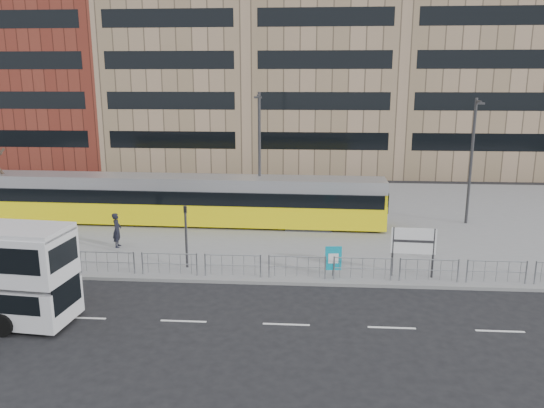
# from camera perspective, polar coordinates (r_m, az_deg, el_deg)

# --- Properties ---
(ground) EXTENTS (120.00, 120.00, 0.00)m
(ground) POSITION_cam_1_polar(r_m,az_deg,el_deg) (24.64, -2.75, -8.57)
(ground) COLOR black
(ground) RESTS_ON ground
(plaza) EXTENTS (64.00, 24.00, 0.15)m
(plaza) POSITION_cam_1_polar(r_m,az_deg,el_deg) (35.97, -0.52, -1.32)
(plaza) COLOR gray
(plaza) RESTS_ON ground
(kerb) EXTENTS (64.00, 0.25, 0.17)m
(kerb) POSITION_cam_1_polar(r_m,az_deg,el_deg) (24.66, -2.74, -8.37)
(kerb) COLOR gray
(kerb) RESTS_ON ground
(building_row) EXTENTS (70.40, 18.40, 31.20)m
(building_row) POSITION_cam_1_polar(r_m,az_deg,el_deg) (57.09, 2.91, 17.09)
(building_row) COLOR maroon
(building_row) RESTS_ON ground
(pedestrian_barrier) EXTENTS (32.07, 0.07, 1.10)m
(pedestrian_barrier) POSITION_cam_1_polar(r_m,az_deg,el_deg) (24.61, 2.02, -6.14)
(pedestrian_barrier) COLOR #93959B
(pedestrian_barrier) RESTS_ON plaza
(road_markings) EXTENTS (62.00, 0.12, 0.01)m
(road_markings) POSITION_cam_1_polar(r_m,az_deg,el_deg) (20.90, -1.27, -12.73)
(road_markings) COLOR white
(road_markings) RESTS_ON ground
(tram) EXTENTS (26.13, 3.15, 3.07)m
(tram) POSITION_cam_1_polar(r_m,az_deg,el_deg) (34.12, -10.19, 0.45)
(tram) COLOR yellow
(tram) RESTS_ON plaza
(station_sign) EXTENTS (2.04, 0.22, 2.35)m
(station_sign) POSITION_cam_1_polar(r_m,az_deg,el_deg) (25.39, 14.97, -4.10)
(station_sign) COLOR #2D2D30
(station_sign) RESTS_ON plaza
(ad_panel) EXTENTS (0.77, 0.13, 1.44)m
(ad_panel) POSITION_cam_1_polar(r_m,az_deg,el_deg) (25.04, 6.62, -5.87)
(ad_panel) COLOR #2D2D30
(ad_panel) RESTS_ON plaza
(pedestrian) EXTENTS (0.54, 0.75, 1.91)m
(pedestrian) POSITION_cam_1_polar(r_m,az_deg,el_deg) (30.25, -16.34, -2.71)
(pedestrian) COLOR black
(pedestrian) RESTS_ON plaza
(traffic_light_west) EXTENTS (0.22, 0.25, 3.10)m
(traffic_light_west) POSITION_cam_1_polar(r_m,az_deg,el_deg) (25.96, -9.25, -2.63)
(traffic_light_west) COLOR #2D2D30
(traffic_light_west) RESTS_ON plaza
(lamp_post_west) EXTENTS (0.45, 1.04, 8.25)m
(lamp_post_west) POSITION_cam_1_polar(r_m,az_deg,el_deg) (33.06, -1.36, 5.46)
(lamp_post_west) COLOR #2D2D30
(lamp_post_west) RESTS_ON plaza
(lamp_post_east) EXTENTS (0.45, 1.04, 7.89)m
(lamp_post_east) POSITION_cam_1_polar(r_m,az_deg,el_deg) (35.33, 20.70, 4.82)
(lamp_post_east) COLOR #2D2D30
(lamp_post_east) RESTS_ON plaza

